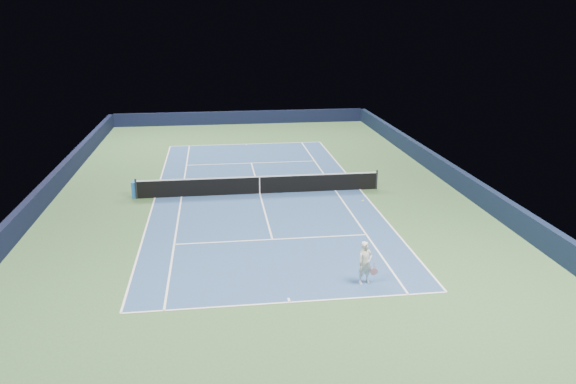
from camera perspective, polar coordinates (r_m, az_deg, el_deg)
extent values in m
plane|color=#35572F|center=(29.95, -2.89, -0.17)|extent=(40.00, 40.00, 0.00)
cube|color=black|center=(49.06, -4.85, 7.55)|extent=(22.00, 0.35, 1.10)
cube|color=#111A33|center=(32.45, 16.52, 1.54)|extent=(0.35, 40.00, 1.10)
cube|color=black|center=(30.92, -23.32, 0.00)|extent=(0.35, 40.00, 1.10)
cube|color=navy|center=(29.95, -2.89, -0.16)|extent=(10.97, 23.77, 0.01)
cube|color=white|center=(41.40, -4.27, 4.88)|extent=(10.97, 0.08, 0.00)
cube|color=white|center=(19.05, 0.16, -11.14)|extent=(10.97, 0.08, 0.00)
cube|color=white|center=(30.85, 7.32, 0.26)|extent=(0.08, 23.77, 0.00)
cube|color=white|center=(30.04, -13.37, -0.57)|extent=(0.08, 23.77, 0.00)
cube|color=white|center=(30.54, 4.83, 0.16)|extent=(0.08, 23.77, 0.00)
cube|color=white|center=(29.93, -10.76, -0.47)|extent=(0.08, 23.77, 0.00)
cube|color=white|center=(36.08, -3.74, 2.96)|extent=(8.23, 0.08, 0.00)
cube|color=white|center=(23.97, -1.60, -4.83)|extent=(8.23, 0.08, 0.00)
cube|color=white|center=(29.95, -2.89, -0.15)|extent=(0.08, 12.80, 0.00)
cube|color=white|center=(41.25, -4.26, 4.84)|extent=(0.08, 0.30, 0.00)
cube|color=white|center=(19.18, 0.10, -10.93)|extent=(0.08, 0.30, 0.00)
cylinder|color=black|center=(30.00, -15.17, 0.31)|extent=(0.10, 0.10, 1.07)
cylinder|color=black|center=(30.94, 8.99, 1.26)|extent=(0.10, 0.10, 1.07)
cube|color=black|center=(29.82, -2.90, 0.67)|extent=(12.80, 0.03, 0.91)
cube|color=white|center=(29.68, -2.91, 1.57)|extent=(12.80, 0.04, 0.06)
cube|color=white|center=(29.82, -2.90, 0.67)|extent=(0.05, 0.04, 0.91)
cube|color=#1C55AA|center=(30.30, -15.09, 0.26)|extent=(0.53, 0.48, 0.84)
cube|color=silver|center=(30.25, -14.55, 0.34)|extent=(0.08, 0.37, 0.37)
imported|color=silver|center=(20.14, 7.84, -7.13)|extent=(0.67, 0.55, 1.58)
cylinder|color=#C78093|center=(20.22, 8.75, -7.37)|extent=(0.03, 0.03, 0.26)
cylinder|color=black|center=(20.32, 8.72, -7.99)|extent=(0.26, 0.02, 0.26)
cylinder|color=#C57F8F|center=(20.32, 8.72, -7.99)|extent=(0.28, 0.03, 0.28)
sphere|color=#CBD92E|center=(20.33, 7.62, -0.91)|extent=(0.07, 0.07, 0.07)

